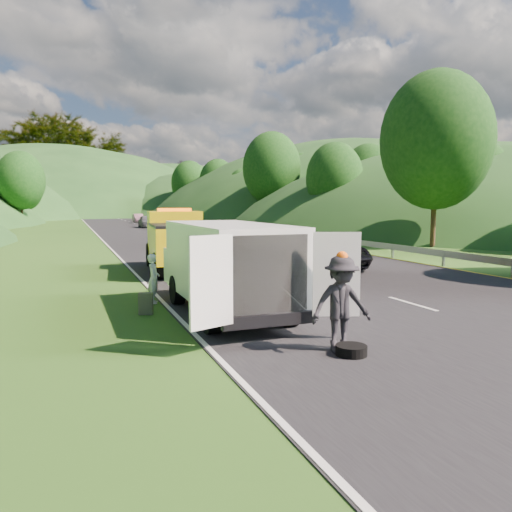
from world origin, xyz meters
name	(u,v)px	position (x,y,z in m)	size (l,w,h in m)	color
ground	(292,299)	(0.00, 0.00, 0.00)	(320.00, 320.00, 0.00)	#38661E
road_surface	(162,231)	(3.00, 40.00, 0.01)	(14.00, 200.00, 0.02)	black
guardrail	(199,226)	(10.30, 52.50, 0.00)	(0.06, 140.00, 1.52)	gray
tree_line_right	(265,222)	(23.00, 60.00, 0.00)	(14.00, 140.00, 14.00)	#245318
hills_backdrop	(115,214)	(6.50, 134.70, 0.00)	(201.00, 288.60, 44.00)	#2D5B23
tow_truck	(178,241)	(-1.99, 7.70, 1.36)	(2.92, 6.66, 2.79)	black
white_van	(226,263)	(-2.54, -1.23, 1.39)	(3.80, 6.94, 2.46)	black
woman	(154,304)	(-4.18, 0.82, 0.00)	(0.54, 0.39, 1.48)	white
child	(233,304)	(-2.01, -0.13, 0.00)	(0.49, 0.38, 1.01)	tan
worker	(340,353)	(-1.48, -5.50, 0.00)	(1.26, 0.72, 1.95)	black
suitcase	(146,304)	(-4.62, -0.56, 0.30)	(0.37, 0.21, 0.60)	#4D4E3A
spare_tire	(351,356)	(-1.40, -5.77, 0.00)	(0.62, 0.62, 0.20)	black
passing_suv	(320,268)	(4.48, 6.56, 0.00)	(2.60, 5.65, 1.57)	black
dist_car_a	(147,228)	(2.77, 48.94, 0.00)	(1.85, 4.59, 1.57)	#57565B
dist_car_b	(138,223)	(4.07, 67.07, 0.00)	(1.45, 4.16, 1.37)	#754E5C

